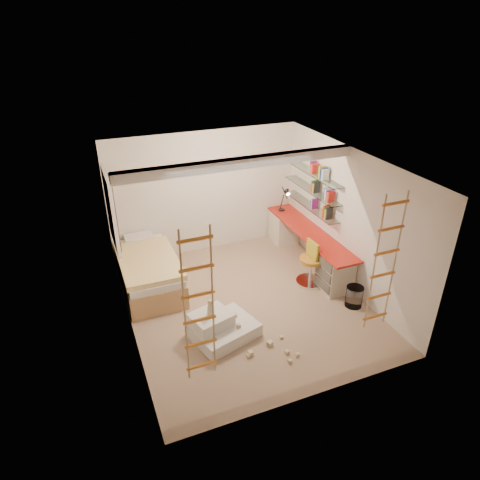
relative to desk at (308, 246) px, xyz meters
name	(u,v)px	position (x,y,z in m)	size (l,w,h in m)	color
floor	(246,304)	(-1.72, -0.86, -0.40)	(4.50, 4.50, 0.00)	#9D8165
ceiling_beam	(240,163)	(-1.72, -0.56, 2.12)	(4.00, 0.18, 0.16)	white
window_frame	(111,210)	(-3.69, 0.64, 1.15)	(0.06, 1.15, 1.35)	white
window_blind	(113,209)	(-3.65, 0.64, 1.15)	(0.02, 1.00, 1.20)	#4C2D1E
rope_ladder_left	(199,308)	(-3.07, -2.61, 1.11)	(0.41, 0.04, 2.13)	orange
rope_ladder_right	(385,264)	(-0.37, -2.61, 1.11)	(0.41, 0.04, 2.13)	#C77722
waste_bin	(354,296)	(0.03, -1.61, -0.21)	(0.30, 0.30, 0.38)	white
desk	(308,246)	(0.00, 0.00, 0.00)	(0.56, 2.80, 0.75)	red
shelves	(312,190)	(0.15, 0.27, 1.10)	(0.25, 1.80, 0.71)	white
bed	(149,271)	(-3.20, 0.36, -0.07)	(1.02, 2.00, 0.69)	#AD7F51
task_lamp	(286,196)	(-0.05, 0.96, 0.73)	(0.14, 0.36, 0.57)	black
swivel_chair	(311,268)	(-0.32, -0.69, -0.07)	(0.55, 0.55, 0.90)	#B77823
play_platform	(220,327)	(-2.43, -1.49, -0.23)	(1.16, 1.01, 0.44)	silver
toy_blocks	(249,334)	(-2.10, -1.87, -0.18)	(1.18, 1.12, 0.71)	#CCB284
books	(312,184)	(0.15, 0.27, 1.22)	(0.14, 0.64, 0.92)	#262626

